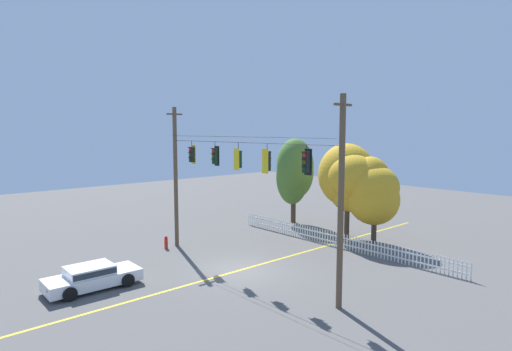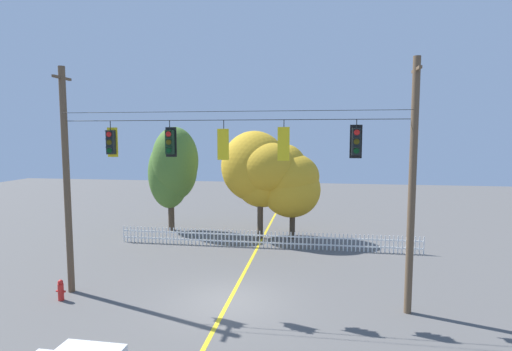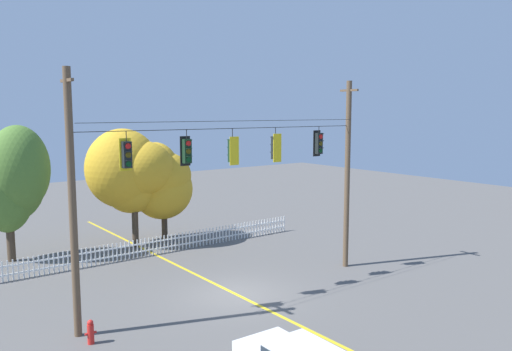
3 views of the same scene
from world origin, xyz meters
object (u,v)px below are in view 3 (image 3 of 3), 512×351
traffic_signal_northbound_primary (187,151)px  traffic_signal_eastbound_side (233,151)px  traffic_signal_southbound_primary (127,155)px  autumn_maple_mid (130,172)px  autumn_oak_far_east (160,181)px  traffic_signal_westbound_side (276,148)px  traffic_signal_northbound_secondary (319,143)px  fire_hydrant (91,332)px  autumn_maple_near_fence (13,178)px

traffic_signal_northbound_primary → traffic_signal_eastbound_side: (2.10, -0.02, -0.08)m
traffic_signal_southbound_primary → autumn_maple_mid: traffic_signal_southbound_primary is taller
traffic_signal_northbound_primary → autumn_oak_far_east: size_ratio=0.24×
autumn_maple_mid → traffic_signal_westbound_side: bearing=-76.9°
traffic_signal_southbound_primary → autumn_maple_mid: 11.09m
traffic_signal_westbound_side → autumn_maple_mid: bearing=103.1°
traffic_signal_eastbound_side → traffic_signal_northbound_secondary: 4.81m
traffic_signal_northbound_primary → autumn_oak_far_east: traffic_signal_northbound_primary is taller
traffic_signal_southbound_primary → fire_hydrant: 6.07m
traffic_signal_westbound_side → fire_hydrant: bearing=-174.2°
traffic_signal_northbound_primary → traffic_signal_westbound_side: bearing=-0.2°
traffic_signal_northbound_primary → autumn_maple_mid: traffic_signal_northbound_primary is taller
traffic_signal_eastbound_side → traffic_signal_northbound_secondary: size_ratio=1.06×
traffic_signal_southbound_primary → traffic_signal_eastbound_side: 4.50m
traffic_signal_northbound_primary → fire_hydrant: 7.18m
traffic_signal_westbound_side → fire_hydrant: 10.31m
fire_hydrant → traffic_signal_eastbound_side: bearing=7.8°
traffic_signal_southbound_primary → autumn_maple_near_fence: autumn_maple_near_fence is taller
autumn_oak_far_east → fire_hydrant: bearing=-126.5°
traffic_signal_northbound_primary → autumn_maple_near_fence: (-3.91, 10.76, -1.84)m
autumn_maple_mid → autumn_oak_far_east: autumn_maple_mid is taller
traffic_signal_southbound_primary → traffic_signal_eastbound_side: same height
autumn_maple_near_fence → traffic_signal_eastbound_side: bearing=-60.8°
traffic_signal_northbound_secondary → fire_hydrant: traffic_signal_northbound_secondary is taller
traffic_signal_northbound_primary → traffic_signal_eastbound_side: 2.10m
traffic_signal_northbound_primary → autumn_maple_near_fence: bearing=110.0°
traffic_signal_northbound_primary → traffic_signal_westbound_side: same height
traffic_signal_eastbound_side → traffic_signal_northbound_primary: bearing=179.5°
traffic_signal_northbound_secondary → autumn_maple_near_fence: autumn_maple_near_fence is taller
traffic_signal_eastbound_side → autumn_oak_far_east: bearing=80.2°
traffic_signal_eastbound_side → traffic_signal_westbound_side: (2.24, -0.00, 0.02)m
traffic_signal_southbound_primary → fire_hydrant: size_ratio=1.71×
traffic_signal_northbound_primary → fire_hydrant: size_ratio=1.68×
traffic_signal_southbound_primary → traffic_signal_westbound_side: 6.74m
traffic_signal_westbound_side → traffic_signal_northbound_secondary: 2.57m
traffic_signal_southbound_primary → autumn_maple_mid: bearing=66.2°
traffic_signal_northbound_primary → traffic_signal_southbound_primary: bearing=180.0°
fire_hydrant → traffic_signal_southbound_primary: bearing=26.0°
traffic_signal_northbound_secondary → autumn_maple_mid: size_ratio=0.21×
traffic_signal_northbound_secondary → autumn_oak_far_east: (-3.07, 10.02, -2.60)m
traffic_signal_northbound_primary → traffic_signal_westbound_side: size_ratio=0.94×
traffic_signal_northbound_primary → autumn_maple_near_fence: 11.60m
traffic_signal_southbound_primary → traffic_signal_eastbound_side: size_ratio=0.96×
autumn_maple_near_fence → fire_hydrant: size_ratio=8.44×
autumn_oak_far_east → traffic_signal_northbound_secondary: bearing=-72.9°
autumn_maple_near_fence → autumn_maple_mid: (5.92, -0.76, -0.06)m
traffic_signal_southbound_primary → traffic_signal_northbound_primary: size_ratio=1.02×
traffic_signal_northbound_secondary → autumn_oak_far_east: size_ratio=0.24×
autumn_maple_near_fence → traffic_signal_southbound_primary: bearing=-82.0°
autumn_maple_mid → autumn_oak_far_east: bearing=0.5°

